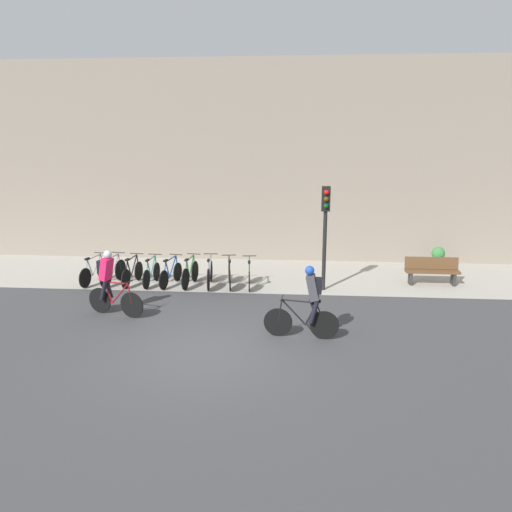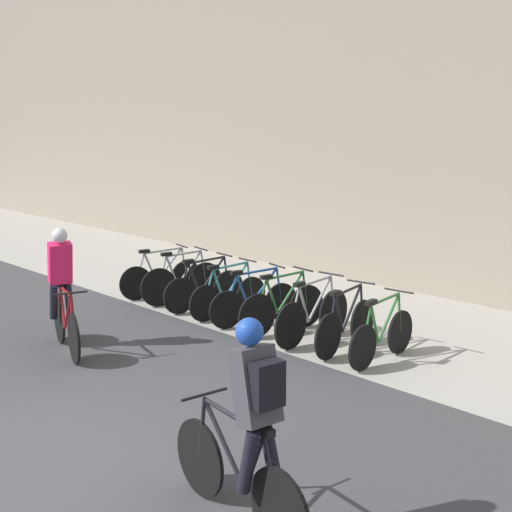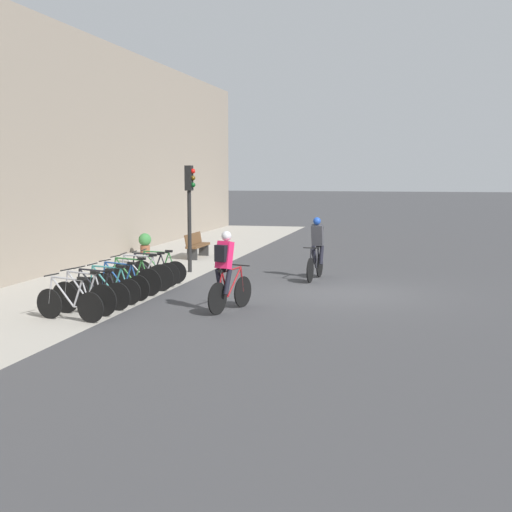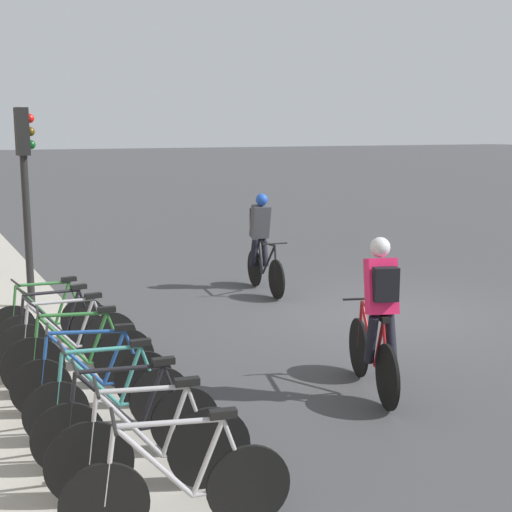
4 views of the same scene
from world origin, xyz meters
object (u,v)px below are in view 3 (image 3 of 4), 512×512
(cyclist_pink, at_px, (226,270))
(parked_bike_2, at_px, (97,292))
(parked_bike_3, at_px, (109,288))
(parked_bike_4, at_px, (120,284))
(parked_bike_1, at_px, (84,296))
(parked_bike_7, at_px, (150,272))
(parked_bike_8, at_px, (158,270))
(parked_bike_0, at_px, (70,302))
(parked_bike_5, at_px, (131,279))
(traffic_light_pole, at_px, (190,198))
(parked_bike_6, at_px, (141,275))
(potted_plant, at_px, (145,242))
(bench, at_px, (197,245))
(cyclist_grey, at_px, (317,246))

(cyclist_pink, distance_m, parked_bike_2, 2.99)
(cyclist_pink, xyz_separation_m, parked_bike_3, (0.29, 2.92, -0.56))
(parked_bike_4, bearing_deg, parked_bike_1, 179.94)
(parked_bike_1, xyz_separation_m, parked_bike_7, (3.87, -0.00, -0.01))
(cyclist_pink, height_order, parked_bike_4, cyclist_pink)
(parked_bike_8, bearing_deg, cyclist_pink, -140.29)
(parked_bike_0, relative_size, parked_bike_4, 1.01)
(parked_bike_5, xyz_separation_m, traffic_light_pole, (4.31, -0.15, 1.87))
(parked_bike_5, bearing_deg, parked_bike_6, -0.04)
(potted_plant, bearing_deg, bench, -109.42)
(parked_bike_0, bearing_deg, cyclist_grey, -30.79)
(parked_bike_4, bearing_deg, bench, 5.30)
(cyclist_grey, relative_size, bench, 1.05)
(traffic_light_pole, distance_m, bench, 4.12)
(cyclist_grey, height_order, parked_bike_0, cyclist_grey)
(parked_bike_5, distance_m, bench, 7.93)
(parked_bike_1, height_order, bench, parked_bike_1)
(cyclist_pink, distance_m, parked_bike_5, 3.36)
(parked_bike_3, relative_size, traffic_light_pole, 0.49)
(parked_bike_2, bearing_deg, cyclist_pink, -83.02)
(cyclist_pink, height_order, parked_bike_0, cyclist_pink)
(cyclist_pink, bearing_deg, parked_bike_4, 72.28)
(parked_bike_1, height_order, parked_bike_3, parked_bike_1)
(cyclist_pink, relative_size, parked_bike_1, 1.09)
(parked_bike_8, relative_size, potted_plant, 2.04)
(parked_bike_0, relative_size, parked_bike_6, 0.95)
(cyclist_pink, relative_size, parked_bike_8, 1.13)
(parked_bike_4, distance_m, parked_bike_7, 1.94)
(parked_bike_5, bearing_deg, cyclist_grey, -47.93)
(parked_bike_0, xyz_separation_m, parked_bike_3, (1.93, 0.00, -0.01))
(cyclist_pink, distance_m, parked_bike_4, 3.11)
(parked_bike_1, relative_size, parked_bike_5, 0.97)
(cyclist_pink, xyz_separation_m, parked_bike_5, (1.58, 2.92, -0.54))
(parked_bike_5, relative_size, traffic_light_pole, 0.52)
(parked_bike_0, relative_size, parked_bike_3, 1.03)
(parked_bike_7, bearing_deg, parked_bike_3, -179.97)
(potted_plant, bearing_deg, cyclist_pink, -149.66)
(traffic_light_pole, bearing_deg, cyclist_grey, -97.86)
(bench, bearing_deg, traffic_light_pole, -165.36)
(parked_bike_6, relative_size, potted_plant, 2.25)
(parked_bike_6, height_order, parked_bike_7, parked_bike_6)
(parked_bike_2, bearing_deg, cyclist_grey, -36.16)
(parked_bike_6, distance_m, bench, 7.29)
(parked_bike_6, bearing_deg, bench, 6.23)
(bench, bearing_deg, parked_bike_7, -173.17)
(cyclist_pink, relative_size, bench, 1.04)
(parked_bike_8, bearing_deg, cyclist_grey, -66.38)
(parked_bike_4, bearing_deg, potted_plant, 18.35)
(parked_bike_3, relative_size, potted_plant, 2.08)
(parked_bike_8, xyz_separation_m, potted_plant, (6.77, 3.10, 0.05))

